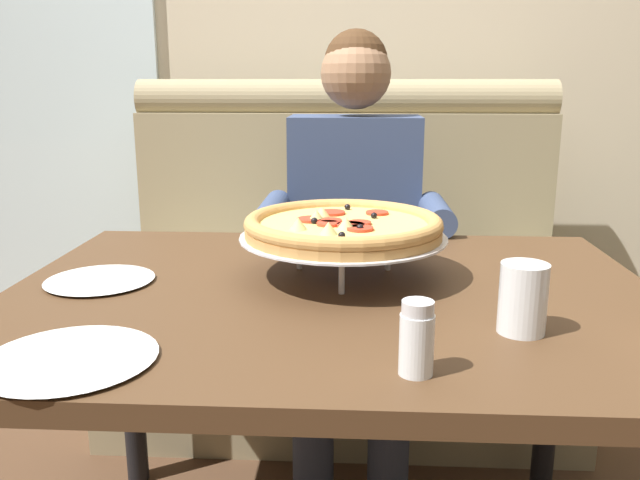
# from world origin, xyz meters

# --- Properties ---
(back_wall_with_window) EXTENTS (6.00, 0.12, 2.80)m
(back_wall_with_window) POSITION_xyz_m (0.00, 1.52, 1.40)
(back_wall_with_window) COLOR beige
(back_wall_with_window) RESTS_ON ground_plane
(window_panel) EXTENTS (1.10, 0.02, 2.80)m
(window_panel) POSITION_xyz_m (-1.31, 1.44, 1.40)
(window_panel) COLOR white
(window_panel) RESTS_ON ground_plane
(booth_bench) EXTENTS (1.53, 0.78, 1.13)m
(booth_bench) POSITION_xyz_m (0.00, 0.95, 0.40)
(booth_bench) COLOR #998966
(booth_bench) RESTS_ON ground_plane
(dining_table) EXTENTS (1.29, 0.96, 0.72)m
(dining_table) POSITION_xyz_m (0.00, 0.00, 0.64)
(dining_table) COLOR #4C331E
(dining_table) RESTS_ON ground_plane
(diner_main) EXTENTS (0.54, 0.64, 1.27)m
(diner_main) POSITION_xyz_m (0.04, 0.68, 0.71)
(diner_main) COLOR #2D3342
(diner_main) RESTS_ON ground_plane
(pizza) EXTENTS (0.43, 0.43, 0.14)m
(pizza) POSITION_xyz_m (0.02, 0.09, 0.83)
(pizza) COLOR silver
(pizza) RESTS_ON dining_table
(shaker_pepper_flakes) EXTENTS (0.05, 0.05, 0.11)m
(shaker_pepper_flakes) POSITION_xyz_m (0.13, -0.37, 0.77)
(shaker_pepper_flakes) COLOR white
(shaker_pepper_flakes) RESTS_ON dining_table
(plate_near_left) EXTENTS (0.26, 0.26, 0.02)m
(plate_near_left) POSITION_xyz_m (-0.37, -0.36, 0.73)
(plate_near_left) COLOR white
(plate_near_left) RESTS_ON dining_table
(plate_near_right) EXTENTS (0.22, 0.22, 0.02)m
(plate_near_right) POSITION_xyz_m (-0.48, 0.02, 0.73)
(plate_near_right) COLOR white
(plate_near_right) RESTS_ON dining_table
(drinking_glass) EXTENTS (0.08, 0.08, 0.12)m
(drinking_glass) POSITION_xyz_m (0.32, -0.20, 0.77)
(drinking_glass) COLOR silver
(drinking_glass) RESTS_ON dining_table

